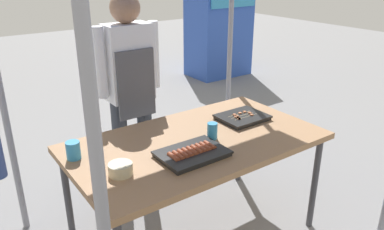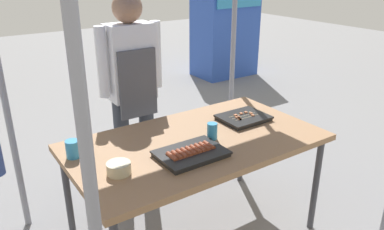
{
  "view_description": "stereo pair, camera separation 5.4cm",
  "coord_description": "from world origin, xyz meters",
  "px_view_note": "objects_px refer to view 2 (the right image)",
  "views": [
    {
      "loc": [
        -1.3,
        -1.77,
        1.8
      ],
      "look_at": [
        0.0,
        0.05,
        0.9
      ],
      "focal_mm": 35.96,
      "sensor_mm": 36.0,
      "label": 1
    },
    {
      "loc": [
        -1.26,
        -1.8,
        1.8
      ],
      "look_at": [
        0.0,
        0.05,
        0.9
      ],
      "focal_mm": 35.96,
      "sensor_mm": 36.0,
      "label": 2
    }
  ],
  "objects_px": {
    "tray_grilled_sausages": "(191,153)",
    "condiment_bowl": "(119,168)",
    "neighbor_stall_left": "(225,25)",
    "vendor_woman": "(132,81)",
    "stall_table": "(196,147)",
    "drink_cup_near_edge": "(212,131)",
    "tray_meat_skewers": "(243,118)",
    "drink_cup_by_wok": "(73,149)"
  },
  "relations": [
    {
      "from": "tray_meat_skewers",
      "to": "stall_table",
      "type": "bearing_deg",
      "value": -170.69
    },
    {
      "from": "stall_table",
      "to": "drink_cup_by_wok",
      "type": "bearing_deg",
      "value": 164.28
    },
    {
      "from": "neighbor_stall_left",
      "to": "drink_cup_by_wok",
      "type": "bearing_deg",
      "value": -139.68
    },
    {
      "from": "vendor_woman",
      "to": "tray_grilled_sausages",
      "type": "bearing_deg",
      "value": 84.36
    },
    {
      "from": "stall_table",
      "to": "tray_grilled_sausages",
      "type": "relative_size",
      "value": 4.1
    },
    {
      "from": "drink_cup_by_wok",
      "to": "vendor_woman",
      "type": "xyz_separation_m",
      "value": [
        0.66,
        0.58,
        0.15
      ]
    },
    {
      "from": "tray_meat_skewers",
      "to": "neighbor_stall_left",
      "type": "distance_m",
      "value": 3.82
    },
    {
      "from": "stall_table",
      "to": "condiment_bowl",
      "type": "height_order",
      "value": "condiment_bowl"
    },
    {
      "from": "stall_table",
      "to": "neighbor_stall_left",
      "type": "relative_size",
      "value": 0.97
    },
    {
      "from": "vendor_woman",
      "to": "condiment_bowl",
      "type": "bearing_deg",
      "value": 59.81
    },
    {
      "from": "drink_cup_by_wok",
      "to": "tray_meat_skewers",
      "type": "bearing_deg",
      "value": -6.19
    },
    {
      "from": "neighbor_stall_left",
      "to": "tray_meat_skewers",
      "type": "bearing_deg",
      "value": -126.68
    },
    {
      "from": "vendor_woman",
      "to": "neighbor_stall_left",
      "type": "xyz_separation_m",
      "value": [
        2.8,
        2.36,
        -0.12
      ]
    },
    {
      "from": "drink_cup_near_edge",
      "to": "vendor_woman",
      "type": "relative_size",
      "value": 0.07
    },
    {
      "from": "drink_cup_near_edge",
      "to": "condiment_bowl",
      "type": "bearing_deg",
      "value": -174.49
    },
    {
      "from": "tray_grilled_sausages",
      "to": "condiment_bowl",
      "type": "xyz_separation_m",
      "value": [
        -0.42,
        0.06,
        0.01
      ]
    },
    {
      "from": "drink_cup_near_edge",
      "to": "neighbor_stall_left",
      "type": "xyz_separation_m",
      "value": [
        2.65,
        3.19,
        0.02
      ]
    },
    {
      "from": "condiment_bowl",
      "to": "drink_cup_by_wok",
      "type": "bearing_deg",
      "value": 114.04
    },
    {
      "from": "condiment_bowl",
      "to": "neighbor_stall_left",
      "type": "bearing_deg",
      "value": 44.41
    },
    {
      "from": "drink_cup_by_wok",
      "to": "neighbor_stall_left",
      "type": "xyz_separation_m",
      "value": [
        3.46,
        2.94,
        0.02
      ]
    },
    {
      "from": "tray_meat_skewers",
      "to": "drink_cup_near_edge",
      "type": "relative_size",
      "value": 3.13
    },
    {
      "from": "condiment_bowl",
      "to": "vendor_woman",
      "type": "relative_size",
      "value": 0.08
    },
    {
      "from": "tray_grilled_sausages",
      "to": "neighbor_stall_left",
      "type": "height_order",
      "value": "neighbor_stall_left"
    },
    {
      "from": "vendor_woman",
      "to": "neighbor_stall_left",
      "type": "bearing_deg",
      "value": -139.87
    },
    {
      "from": "condiment_bowl",
      "to": "tray_meat_skewers",
      "type": "bearing_deg",
      "value": 10.26
    },
    {
      "from": "stall_table",
      "to": "drink_cup_near_edge",
      "type": "relative_size",
      "value": 15.06
    },
    {
      "from": "tray_meat_skewers",
      "to": "tray_grilled_sausages",
      "type": "bearing_deg",
      "value": -158.28
    },
    {
      "from": "neighbor_stall_left",
      "to": "stall_table",
      "type": "bearing_deg",
      "value": -131.11
    },
    {
      "from": "drink_cup_by_wok",
      "to": "condiment_bowl",
      "type": "bearing_deg",
      "value": -65.96
    },
    {
      "from": "tray_grilled_sausages",
      "to": "condiment_bowl",
      "type": "relative_size",
      "value": 3.01
    },
    {
      "from": "tray_meat_skewers",
      "to": "drink_cup_near_edge",
      "type": "height_order",
      "value": "drink_cup_near_edge"
    },
    {
      "from": "tray_grilled_sausages",
      "to": "condiment_bowl",
      "type": "bearing_deg",
      "value": 172.45
    },
    {
      "from": "drink_cup_near_edge",
      "to": "stall_table",
      "type": "bearing_deg",
      "value": 151.09
    },
    {
      "from": "tray_grilled_sausages",
      "to": "drink_cup_by_wok",
      "type": "height_order",
      "value": "drink_cup_by_wok"
    },
    {
      "from": "neighbor_stall_left",
      "to": "drink_cup_near_edge",
      "type": "bearing_deg",
      "value": -129.76
    },
    {
      "from": "vendor_woman",
      "to": "neighbor_stall_left",
      "type": "height_order",
      "value": "neighbor_stall_left"
    },
    {
      "from": "tray_meat_skewers",
      "to": "neighbor_stall_left",
      "type": "relative_size",
      "value": 0.2
    },
    {
      "from": "vendor_woman",
      "to": "stall_table",
      "type": "bearing_deg",
      "value": 94.5
    },
    {
      "from": "drink_cup_near_edge",
      "to": "tray_grilled_sausages",
      "type": "bearing_deg",
      "value": -153.53
    },
    {
      "from": "tray_meat_skewers",
      "to": "drink_cup_by_wok",
      "type": "bearing_deg",
      "value": 173.81
    },
    {
      "from": "vendor_woman",
      "to": "neighbor_stall_left",
      "type": "distance_m",
      "value": 3.66
    },
    {
      "from": "drink_cup_by_wok",
      "to": "neighbor_stall_left",
      "type": "height_order",
      "value": "neighbor_stall_left"
    }
  ]
}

